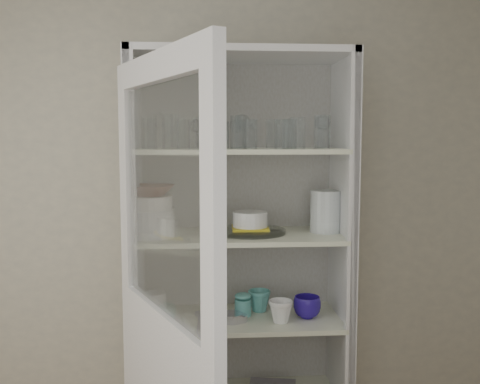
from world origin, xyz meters
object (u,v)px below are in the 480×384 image
(plate_stack_front, at_px, (151,223))
(white_ramekin, at_px, (250,219))
(cupboard_door, at_px, (165,374))
(cream_bowl, at_px, (151,203))
(yellow_trivet, at_px, (250,228))
(mug_white, at_px, (281,311))
(plate_stack_back, at_px, (154,219))
(glass_platter, at_px, (250,231))
(teal_jar, at_px, (243,306))
(mug_blue, at_px, (307,307))
(pantry_cabinet, at_px, (239,296))
(goblet_0, at_px, (197,132))
(terracotta_bowl, at_px, (150,190))
(grey_bowl_stack, at_px, (326,211))
(goblet_1, at_px, (236,132))
(goblet_2, at_px, (242,130))
(mug_teal, at_px, (259,301))
(goblet_3, at_px, (323,130))
(white_canister, at_px, (156,305))
(measuring_cups, at_px, (232,317))

(plate_stack_front, distance_m, white_ramekin, 0.46)
(cupboard_door, relative_size, cream_bowl, 10.22)
(yellow_trivet, height_order, mug_white, yellow_trivet)
(plate_stack_back, height_order, glass_platter, plate_stack_back)
(plate_stack_front, bearing_deg, teal_jar, 7.76)
(mug_blue, bearing_deg, pantry_cabinet, 160.77)
(goblet_0, bearing_deg, yellow_trivet, -23.81)
(terracotta_bowl, xyz_separation_m, grey_bowl_stack, (0.82, 0.06, -0.11))
(cupboard_door, bearing_deg, goblet_1, 133.17)
(goblet_2, xyz_separation_m, teal_jar, (-0.00, -0.07, -0.84))
(cream_bowl, xyz_separation_m, mug_teal, (0.51, 0.12, -0.50))
(goblet_3, distance_m, mug_teal, 0.89)
(goblet_3, xyz_separation_m, white_canister, (-0.81, -0.09, -0.83))
(grey_bowl_stack, distance_m, measuring_cups, 0.67)
(goblet_1, relative_size, plate_stack_back, 0.75)
(mug_blue, bearing_deg, terracotta_bowl, -180.00)
(pantry_cabinet, xyz_separation_m, plate_stack_back, (-0.41, 0.05, 0.38))
(plate_stack_back, bearing_deg, cupboard_door, -82.76)
(terracotta_bowl, xyz_separation_m, measuring_cups, (0.37, -0.03, -0.59))
(cream_bowl, distance_m, glass_platter, 0.48)
(goblet_1, distance_m, mug_white, 0.87)
(goblet_0, distance_m, glass_platter, 0.54)
(terracotta_bowl, distance_m, teal_jar, 0.71)
(mug_white, distance_m, teal_jar, 0.20)
(goblet_1, bearing_deg, plate_stack_back, 177.46)
(plate_stack_front, distance_m, glass_platter, 0.47)
(goblet_0, height_order, plate_stack_back, goblet_0)
(plate_stack_front, bearing_deg, plate_stack_back, 90.00)
(mug_blue, relative_size, mug_white, 1.16)
(goblet_2, bearing_deg, terracotta_bowl, -163.81)
(white_ramekin, relative_size, mug_white, 1.47)
(goblet_2, height_order, mug_white, goblet_2)
(terracotta_bowl, height_order, mug_teal, terracotta_bowl)
(pantry_cabinet, bearing_deg, terracotta_bowl, -164.40)
(goblet_0, height_order, mug_white, goblet_0)
(goblet_3, height_order, measuring_cups, goblet_3)
(goblet_2, relative_size, cream_bowl, 0.89)
(goblet_3, relative_size, plate_stack_back, 0.87)
(terracotta_bowl, relative_size, mug_white, 1.85)
(goblet_2, bearing_deg, pantry_cabinet, -150.11)
(goblet_0, bearing_deg, plate_stack_front, -141.18)
(white_ramekin, height_order, mug_white, white_ramekin)
(cupboard_door, height_order, mug_blue, cupboard_door)
(goblet_3, relative_size, mug_teal, 1.57)
(teal_jar, bearing_deg, measuring_cups, -125.01)
(goblet_2, height_order, plate_stack_back, goblet_2)
(cupboard_door, distance_m, plate_stack_back, 0.88)
(plate_stack_back, xyz_separation_m, terracotta_bowl, (-0.00, -0.17, 0.16))
(goblet_2, relative_size, grey_bowl_stack, 0.87)
(terracotta_bowl, distance_m, mug_white, 0.82)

